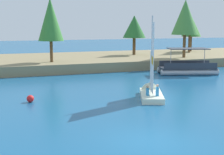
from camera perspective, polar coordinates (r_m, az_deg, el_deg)
The scene contains 11 objects.
ground_plane at distance 15.10m, azimuth 6.70°, elevation -10.93°, with size 200.00×200.00×0.00m, color #195684.
shore_bank at distance 42.04m, azimuth -11.05°, elevation 2.63°, with size 80.00×15.43×1.08m, color #897A56.
shoreline_tree_left at distance 37.05m, azimuth -10.61°, elevation 9.82°, with size 2.77×2.77×6.99m.
shoreline_tree_midleft at distance 45.58m, azimuth 3.88°, elevation 8.74°, with size 3.14×3.14×5.36m.
shoreline_tree_centre at distance 42.66m, azimuth 12.56°, elevation 10.13°, with size 3.34×3.34×7.20m.
shoreline_tree_midright at distance 50.36m, azimuth 13.35°, elevation 8.84°, with size 2.46×2.46×5.63m.
shoreline_tree_right at distance 53.19m, azimuth 13.60°, elevation 8.55°, with size 3.01×3.01×5.36m.
wooden_dock at distance 37.80m, azimuth 11.41°, elevation 1.41°, with size 1.40×4.24×0.43m, color brown.
sailboat at distance 24.24m, azimuth 6.71°, elevation -2.22°, with size 3.01×4.65×6.28m.
pontoon_boat at distance 35.89m, azimuth 12.91°, elevation 1.72°, with size 6.51×4.22×2.73m.
channel_buoy at distance 22.86m, azimuth -13.97°, elevation -3.58°, with size 0.49×0.49×0.49m, color red.
Camera 1 is at (-6.43, -12.65, 5.16)m, focal length 52.80 mm.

